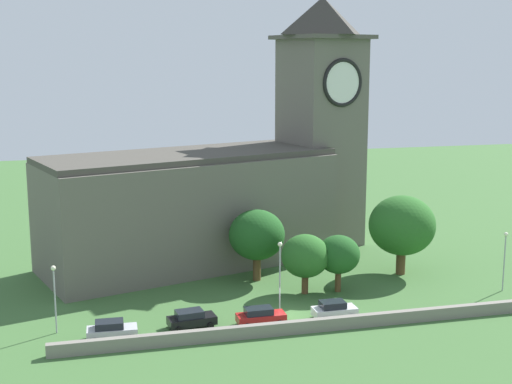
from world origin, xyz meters
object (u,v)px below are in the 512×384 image
Objects in this scene: car_black at (191,319)px; tree_churchyard at (305,256)px; car_silver at (111,330)px; streetlamp_west_mid at (280,266)px; tree_riverside_west at (402,226)px; church at (230,181)px; tree_riverside_east at (257,235)px; tree_by_tower at (339,255)px; car_red at (260,316)px; car_white at (334,310)px; streetlamp_west_end at (54,288)px; streetlamp_central at (505,251)px.

car_black is 14.86m from tree_churchyard.
streetlamp_west_mid is (15.97, 2.80, 3.80)m from car_silver.
streetlamp_west_mid is at bearing -152.72° from tree_riverside_west.
church reaches higher than car_silver.
tree_riverside_west is (32.66, 11.40, 4.74)m from car_silver.
church reaches higher than tree_churchyard.
tree_churchyard is at bearing -56.32° from tree_riverside_east.
tree_riverside_east is (-3.71, 5.56, 1.10)m from tree_churchyard.
tree_churchyard is (12.95, 6.57, 3.15)m from car_black.
tree_by_tower is at bearing 17.28° from car_silver.
car_red is (13.37, 0.13, -0.02)m from car_silver.
car_white is (4.84, -23.06, -8.51)m from church.
streetlamp_west_end reaches higher than car_white.
streetlamp_west_mid is at bearing -178.84° from streetlamp_central.
car_silver is 0.49× the size of tree_riverside_west.
tree_by_tower is at bearing 66.64° from car_white.
car_red is 10.55m from tree_churchyard.
tree_riverside_east is at bearing 87.70° from streetlamp_west_mid.
streetlamp_central reaches higher than car_red.
tree_riverside_east is (-4.04, 13.22, 4.22)m from car_white.
tree_by_tower is (23.62, 7.35, 3.12)m from car_silver.
tree_by_tower is (3.19, 7.39, 3.11)m from car_white.
tree_churchyard reaches higher than tree_by_tower.
car_red is at bearing -103.03° from tree_riverside_east.
car_silver is at bearing 179.89° from car_white.
car_black is at bearing -153.09° from tree_churchyard.
church is at bearing 94.62° from tree_riverside_east.
car_red is 0.64× the size of streetlamp_west_mid.
tree_riverside_west is at bearing 24.18° from tree_by_tower.
streetlamp_west_end is at bearing -153.50° from tree_riverside_east.
tree_by_tower is at bearing 20.92° from car_black.
church is 16.93m from tree_churchyard.
car_silver is 0.73× the size of tree_by_tower.
car_red is 27.45m from streetlamp_central.
streetlamp_west_mid reaches higher than car_red.
streetlamp_central reaches higher than car_silver.
streetlamp_central is at bearing -13.56° from tree_by_tower.
tree_churchyard is at bearing 20.77° from car_silver.
tree_churchyard is at bearing 175.51° from tree_by_tower.
tree_churchyard is at bearing 167.97° from streetlamp_central.
car_silver is at bearing -124.11° from church.
car_black is at bearing -159.08° from tree_by_tower.
tree_churchyard reaches higher than car_black.
car_red is 0.72× the size of tree_churchyard.
streetlamp_west_end reaches higher than car_black.
tree_riverside_east is (16.39, 13.19, 4.23)m from car_silver.
streetlamp_west_mid is 0.78× the size of tree_riverside_west.
car_red is 0.50× the size of tree_riverside_west.
tree_riverside_east is at bearing -85.38° from church.
tree_riverside_west reaches higher than streetlamp_central.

